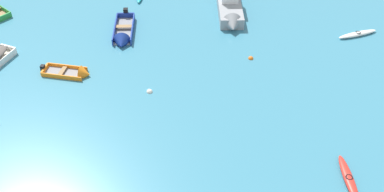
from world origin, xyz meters
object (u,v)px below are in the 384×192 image
(kayak_white_far_left, at_px, (358,34))
(mooring_buoy_trailing, at_px, (150,92))
(rowboat_orange_back_row_left, at_px, (76,73))
(motor_launch_grey_near_left, at_px, (230,5))
(kayak_red_near_camera, at_px, (349,179))
(mooring_buoy_midfield, at_px, (251,59))
(rowboat_deep_blue_outer_left, at_px, (123,36))

(kayak_white_far_left, xyz_separation_m, mooring_buoy_trailing, (-14.11, -7.51, -0.14))
(rowboat_orange_back_row_left, height_order, mooring_buoy_trailing, rowboat_orange_back_row_left)
(motor_launch_grey_near_left, distance_m, kayak_red_near_camera, 17.21)
(motor_launch_grey_near_left, xyz_separation_m, mooring_buoy_midfield, (1.57, -5.88, -0.69))
(rowboat_orange_back_row_left, distance_m, mooring_buoy_midfield, 11.64)
(rowboat_orange_back_row_left, relative_size, mooring_buoy_midfield, 9.78)
(motor_launch_grey_near_left, bearing_deg, rowboat_orange_back_row_left, -138.55)
(kayak_red_near_camera, bearing_deg, motor_launch_grey_near_left, 111.56)
(kayak_white_far_left, bearing_deg, kayak_red_near_camera, -102.52)
(rowboat_deep_blue_outer_left, bearing_deg, mooring_buoy_trailing, -63.95)
(rowboat_deep_blue_outer_left, distance_m, kayak_red_near_camera, 18.24)
(rowboat_orange_back_row_left, distance_m, rowboat_deep_blue_outer_left, 4.94)
(mooring_buoy_midfield, bearing_deg, kayak_white_far_left, 24.13)
(kayak_white_far_left, distance_m, rowboat_orange_back_row_left, 20.07)
(kayak_white_far_left, bearing_deg, mooring_buoy_trailing, -151.97)
(kayak_white_far_left, relative_size, motor_launch_grey_near_left, 0.48)
(kayak_white_far_left, relative_size, rowboat_orange_back_row_left, 0.90)
(rowboat_orange_back_row_left, height_order, rowboat_deep_blue_outer_left, rowboat_deep_blue_outer_left)
(rowboat_orange_back_row_left, relative_size, mooring_buoy_trailing, 8.93)
(motor_launch_grey_near_left, height_order, kayak_red_near_camera, motor_launch_grey_near_left)
(mooring_buoy_trailing, bearing_deg, rowboat_deep_blue_outer_left, 116.05)
(rowboat_deep_blue_outer_left, distance_m, mooring_buoy_trailing, 6.38)
(mooring_buoy_trailing, bearing_deg, kayak_white_far_left, 28.03)
(rowboat_deep_blue_outer_left, bearing_deg, mooring_buoy_midfield, -10.55)
(rowboat_deep_blue_outer_left, bearing_deg, motor_launch_grey_near_left, 28.89)
(rowboat_deep_blue_outer_left, relative_size, mooring_buoy_trailing, 11.97)
(kayak_red_near_camera, distance_m, mooring_buoy_midfield, 11.18)
(mooring_buoy_midfield, bearing_deg, rowboat_deep_blue_outer_left, 169.45)
(kayak_white_far_left, height_order, motor_launch_grey_near_left, motor_launch_grey_near_left)
(kayak_red_near_camera, bearing_deg, rowboat_deep_blue_outer_left, 139.62)
(rowboat_deep_blue_outer_left, bearing_deg, rowboat_orange_back_row_left, -116.15)
(kayak_red_near_camera, xyz_separation_m, mooring_buoy_trailing, (-11.09, 6.09, -0.14))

